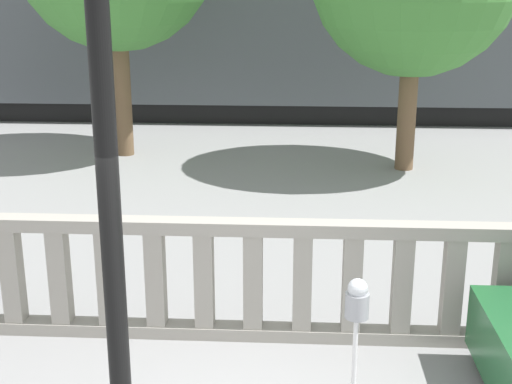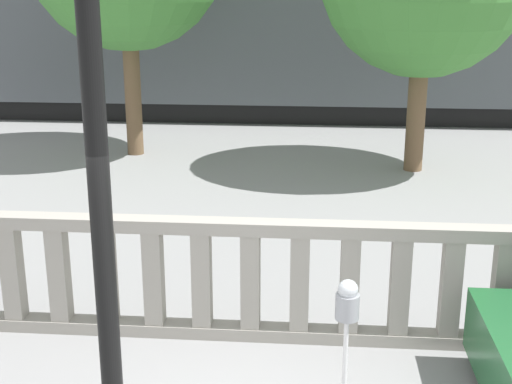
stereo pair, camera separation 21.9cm
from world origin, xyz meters
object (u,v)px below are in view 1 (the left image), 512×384
Objects in this scene: parking_meter at (357,311)px; train_far at (170,32)px; train_near at (325,51)px; lamppost at (100,55)px.

train_far is at bearing 103.58° from parking_meter.
parking_meter is at bearing -76.42° from train_far.
parking_meter is 14.85m from train_near.
train_near is at bearing 81.63° from lamppost.
train_near is (0.26, 14.84, 0.58)m from parking_meter.
parking_meter is (1.93, 0.04, -2.00)m from lamppost.
lamppost is 4.18× the size of parking_meter.
lamppost is 0.23× the size of train_near.
lamppost is 15.10m from train_near.
lamppost reaches higher than train_near.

